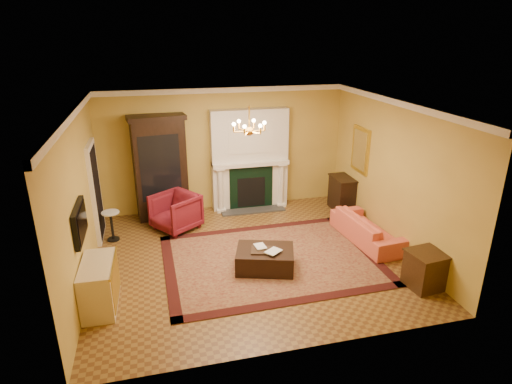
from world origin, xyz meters
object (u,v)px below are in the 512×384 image
object	(u,v)px
console_table	(342,194)
china_cabinet	(160,170)
commode	(99,285)
leather_ottoman	(265,259)
pedestal_table	(112,224)
coral_sofa	(368,224)
end_table	(425,271)
wingback_armchair	(175,210)

from	to	relation	value
console_table	china_cabinet	bearing A→B (deg)	170.80
commode	leather_ottoman	bearing A→B (deg)	10.90
pedestal_table	coral_sofa	size ratio (longest dim) A/B	0.34
china_cabinet	pedestal_table	size ratio (longest dim) A/B	3.59
pedestal_table	commode	xyz separation A→B (m)	(-0.03, -2.43, 0.01)
end_table	leather_ottoman	world-z (taller)	end_table
wingback_armchair	console_table	world-z (taller)	wingback_armchair
end_table	coral_sofa	bearing A→B (deg)	93.71
china_cabinet	wingback_armchair	bearing A→B (deg)	-80.93
console_table	pedestal_table	bearing A→B (deg)	-176.32
china_cabinet	coral_sofa	world-z (taller)	china_cabinet
commode	end_table	world-z (taller)	commode
pedestal_table	end_table	distance (m)	6.29
commode	wingback_armchair	bearing A→B (deg)	63.81
coral_sofa	commode	bearing A→B (deg)	96.65
pedestal_table	end_table	bearing A→B (deg)	-30.57
china_cabinet	leather_ottoman	distance (m)	3.61
china_cabinet	console_table	bearing A→B (deg)	-16.64
pedestal_table	commode	distance (m)	2.43
china_cabinet	commode	xyz separation A→B (m)	(-1.15, -3.49, -0.79)
leather_ottoman	china_cabinet	bearing A→B (deg)	137.28
coral_sofa	end_table	size ratio (longest dim) A/B	3.02
leather_ottoman	pedestal_table	bearing A→B (deg)	162.96
pedestal_table	commode	bearing A→B (deg)	-90.81
console_table	leather_ottoman	world-z (taller)	console_table
china_cabinet	pedestal_table	bearing A→B (deg)	-144.16
end_table	pedestal_table	bearing A→B (deg)	149.43
china_cabinet	end_table	distance (m)	6.11
pedestal_table	console_table	distance (m)	5.49
commode	coral_sofa	world-z (taller)	commode
wingback_armchair	leather_ottoman	distance (m)	2.66
coral_sofa	wingback_armchair	bearing A→B (deg)	63.21
commode	end_table	distance (m)	5.51
china_cabinet	end_table	bearing A→B (deg)	-52.48
wingback_armchair	coral_sofa	distance (m)	4.23
pedestal_table	leather_ottoman	xyz separation A→B (m)	(2.86, -1.95, -0.17)
leather_ottoman	commode	bearing A→B (deg)	-153.45
pedestal_table	coral_sofa	distance (m)	5.46
wingback_armchair	end_table	bearing A→B (deg)	14.48
end_table	commode	bearing A→B (deg)	171.92
coral_sofa	console_table	bearing A→B (deg)	-10.96
pedestal_table	console_table	size ratio (longest dim) A/B	0.79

